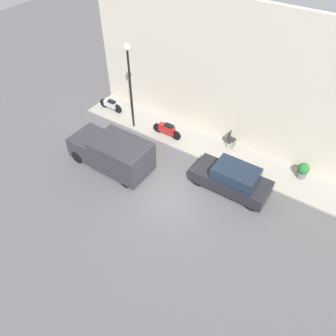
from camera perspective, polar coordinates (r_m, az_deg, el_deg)
The scene contains 10 objects.
ground_plane at distance 16.28m, azimuth 0.41°, elevation -4.99°, with size 60.00×60.00×0.00m, color #514F51.
sidewalk at distance 18.99m, azimuth 7.66°, elevation 3.43°, with size 2.33×17.19×0.11m.
building_facade at distance 17.85m, azimuth 10.89°, elevation 15.13°, with size 0.30×17.19×7.78m.
parked_car at distance 16.47m, azimuth 11.10°, elevation -1.86°, with size 1.65×3.88×1.43m.
delivery_van at distance 17.50m, azimuth -9.78°, elevation 2.77°, with size 1.98×4.54×1.82m.
scooter_silver at distance 21.96m, azimuth -9.95°, elevation 10.82°, with size 0.30×1.77×0.73m.
motorcycle_red at distance 19.37m, azimuth -0.18°, elevation 6.73°, with size 0.30×1.91×0.86m.
streetlamp at distance 18.67m, azimuth -6.78°, elevation 16.17°, with size 0.38×0.38×5.19m.
potted_plant at distance 18.15m, azimuth 22.44°, elevation -0.35°, with size 0.60×0.60×0.86m.
cafe_chair at distance 18.91m, azimuth 10.86°, elevation 5.14°, with size 0.40×0.40×0.96m.
Camera 1 is at (-8.98, -5.84, 12.26)m, focal length 35.00 mm.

